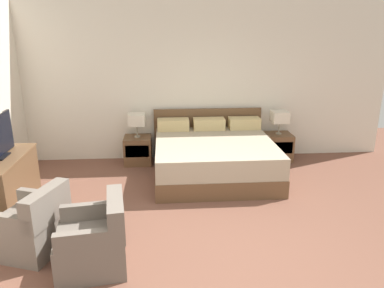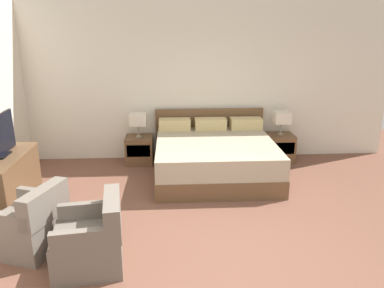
{
  "view_description": "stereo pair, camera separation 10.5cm",
  "coord_description": "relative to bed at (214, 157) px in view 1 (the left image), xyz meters",
  "views": [
    {
      "loc": [
        -0.55,
        -3.29,
        2.4
      ],
      "look_at": [
        -0.14,
        1.94,
        0.75
      ],
      "focal_mm": 35.0,
      "sensor_mm": 36.0,
      "label": 1
    },
    {
      "loc": [
        -0.44,
        -3.3,
        2.4
      ],
      "look_at": [
        -0.14,
        1.94,
        0.75
      ],
      "focal_mm": 35.0,
      "sensor_mm": 36.0,
      "label": 2
    }
  ],
  "objects": [
    {
      "name": "armchair_by_window",
      "position": [
        -2.3,
        -2.06,
        -0.04
      ],
      "size": [
        0.88,
        0.87,
        0.76
      ],
      "color": "#70665B",
      "rests_on": "ground"
    },
    {
      "name": "dresser",
      "position": [
        -3.02,
        -0.95,
        0.05
      ],
      "size": [
        0.56,
        1.29,
        0.73
      ],
      "color": "brown",
      "rests_on": "ground"
    },
    {
      "name": "bed",
      "position": [
        0.0,
        0.0,
        0.0
      ],
      "size": [
        2.01,
        1.95,
        0.95
      ],
      "color": "brown",
      "rests_on": "ground"
    },
    {
      "name": "table_lamp_left",
      "position": [
        -1.3,
        0.68,
        0.49
      ],
      "size": [
        0.29,
        0.29,
        0.43
      ],
      "color": "gray",
      "rests_on": "nightstand_left"
    },
    {
      "name": "nightstand_right",
      "position": [
        1.3,
        0.68,
        -0.08
      ],
      "size": [
        0.49,
        0.46,
        0.5
      ],
      "color": "brown",
      "rests_on": "ground"
    },
    {
      "name": "nightstand_left",
      "position": [
        -1.3,
        0.68,
        -0.08
      ],
      "size": [
        0.49,
        0.46,
        0.5
      ],
      "color": "brown",
      "rests_on": "ground"
    },
    {
      "name": "wall_back",
      "position": [
        -0.27,
        1.0,
        1.11
      ],
      "size": [
        7.31,
        0.06,
        2.87
      ],
      "primitive_type": "cube",
      "color": "silver",
      "rests_on": "ground"
    },
    {
      "name": "armchair_companion",
      "position": [
        -1.55,
        -2.41,
        -0.04
      ],
      "size": [
        0.78,
        0.77,
        0.76
      ],
      "color": "#70665B",
      "rests_on": "ground"
    },
    {
      "name": "ground_plane",
      "position": [
        -0.27,
        -2.55,
        -0.33
      ],
      "size": [
        10.57,
        10.57,
        0.0
      ],
      "primitive_type": "plane",
      "color": "brown"
    },
    {
      "name": "table_lamp_right",
      "position": [
        1.3,
        0.68,
        0.49
      ],
      "size": [
        0.29,
        0.29,
        0.43
      ],
      "color": "gray",
      "rests_on": "nightstand_right"
    }
  ]
}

